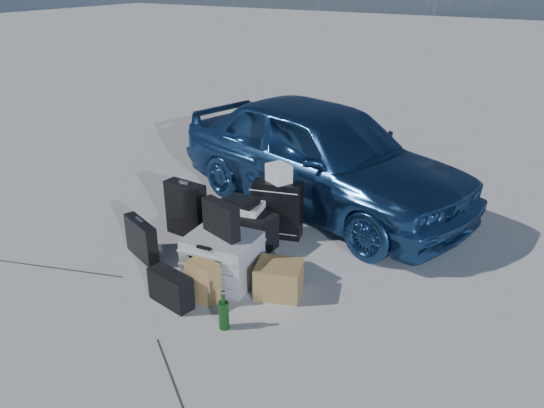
{
  "coord_description": "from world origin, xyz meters",
  "views": [
    {
      "loc": [
        2.73,
        -3.11,
        2.65
      ],
      "look_at": [
        0.32,
        0.85,
        0.57
      ],
      "focal_mm": 35.0,
      "sensor_mm": 36.0,
      "label": 1
    }
  ],
  "objects_px": {
    "car": "(321,155)",
    "duffel_bag": "(241,227)",
    "suitcase_left": "(186,209)",
    "cardboard_box": "(279,279)",
    "pelican_case": "(223,258)",
    "suitcase_right": "(278,209)",
    "briefcase": "(141,239)",
    "green_bottle": "(224,311)"
  },
  "relations": [
    {
      "from": "pelican_case",
      "to": "car",
      "type": "bearing_deg",
      "value": 84.78
    },
    {
      "from": "duffel_bag",
      "to": "suitcase_right",
      "type": "bearing_deg",
      "value": 58.8
    },
    {
      "from": "duffel_bag",
      "to": "green_bottle",
      "type": "distance_m",
      "value": 1.44
    },
    {
      "from": "suitcase_left",
      "to": "cardboard_box",
      "type": "height_order",
      "value": "suitcase_left"
    },
    {
      "from": "pelican_case",
      "to": "suitcase_left",
      "type": "height_order",
      "value": "suitcase_left"
    },
    {
      "from": "cardboard_box",
      "to": "green_bottle",
      "type": "bearing_deg",
      "value": -100.49
    },
    {
      "from": "suitcase_left",
      "to": "suitcase_right",
      "type": "bearing_deg",
      "value": 32.1
    },
    {
      "from": "briefcase",
      "to": "duffel_bag",
      "type": "bearing_deg",
      "value": 69.23
    },
    {
      "from": "pelican_case",
      "to": "suitcase_left",
      "type": "relative_size",
      "value": 1.03
    },
    {
      "from": "car",
      "to": "green_bottle",
      "type": "distance_m",
      "value": 2.64
    },
    {
      "from": "suitcase_left",
      "to": "duffel_bag",
      "type": "distance_m",
      "value": 0.63
    },
    {
      "from": "suitcase_right",
      "to": "cardboard_box",
      "type": "height_order",
      "value": "suitcase_right"
    },
    {
      "from": "briefcase",
      "to": "green_bottle",
      "type": "height_order",
      "value": "briefcase"
    },
    {
      "from": "cardboard_box",
      "to": "green_bottle",
      "type": "distance_m",
      "value": 0.66
    },
    {
      "from": "suitcase_left",
      "to": "cardboard_box",
      "type": "xyz_separation_m",
      "value": [
        1.42,
        -0.47,
        -0.15
      ]
    },
    {
      "from": "suitcase_left",
      "to": "duffel_bag",
      "type": "height_order",
      "value": "suitcase_left"
    },
    {
      "from": "car",
      "to": "briefcase",
      "type": "height_order",
      "value": "car"
    },
    {
      "from": "briefcase",
      "to": "suitcase_left",
      "type": "xyz_separation_m",
      "value": [
        0.07,
        0.61,
        0.1
      ]
    },
    {
      "from": "green_bottle",
      "to": "suitcase_right",
      "type": "bearing_deg",
      "value": 105.87
    },
    {
      "from": "pelican_case",
      "to": "duffel_bag",
      "type": "bearing_deg",
      "value": 105.78
    },
    {
      "from": "duffel_bag",
      "to": "cardboard_box",
      "type": "distance_m",
      "value": 1.02
    },
    {
      "from": "pelican_case",
      "to": "cardboard_box",
      "type": "relative_size",
      "value": 1.57
    },
    {
      "from": "duffel_bag",
      "to": "green_bottle",
      "type": "relative_size",
      "value": 2.25
    },
    {
      "from": "pelican_case",
      "to": "suitcase_right",
      "type": "xyz_separation_m",
      "value": [
        -0.02,
        1.01,
        0.09
      ]
    },
    {
      "from": "briefcase",
      "to": "duffel_bag",
      "type": "relative_size",
      "value": 0.68
    },
    {
      "from": "suitcase_right",
      "to": "briefcase",
      "type": "bearing_deg",
      "value": -146.14
    },
    {
      "from": "briefcase",
      "to": "duffel_bag",
      "type": "xyz_separation_m",
      "value": [
        0.67,
        0.76,
        -0.01
      ]
    },
    {
      "from": "car",
      "to": "suitcase_right",
      "type": "relative_size",
      "value": 6.09
    },
    {
      "from": "pelican_case",
      "to": "suitcase_right",
      "type": "relative_size",
      "value": 0.99
    },
    {
      "from": "car",
      "to": "cardboard_box",
      "type": "height_order",
      "value": "car"
    },
    {
      "from": "car",
      "to": "suitcase_right",
      "type": "height_order",
      "value": "car"
    },
    {
      "from": "suitcase_left",
      "to": "duffel_bag",
      "type": "xyz_separation_m",
      "value": [
        0.61,
        0.14,
        -0.11
      ]
    },
    {
      "from": "car",
      "to": "duffel_bag",
      "type": "bearing_deg",
      "value": -176.16
    },
    {
      "from": "pelican_case",
      "to": "suitcase_left",
      "type": "distance_m",
      "value": 1.02
    },
    {
      "from": "car",
      "to": "duffel_bag",
      "type": "distance_m",
      "value": 1.4
    },
    {
      "from": "duffel_bag",
      "to": "cardboard_box",
      "type": "xyz_separation_m",
      "value": [
        0.82,
        -0.61,
        -0.04
      ]
    },
    {
      "from": "pelican_case",
      "to": "suitcase_right",
      "type": "distance_m",
      "value": 1.01
    },
    {
      "from": "pelican_case",
      "to": "briefcase",
      "type": "xyz_separation_m",
      "value": [
        -0.93,
        -0.09,
        -0.03
      ]
    },
    {
      "from": "cardboard_box",
      "to": "green_bottle",
      "type": "xyz_separation_m",
      "value": [
        -0.12,
        -0.65,
        0.02
      ]
    },
    {
      "from": "pelican_case",
      "to": "green_bottle",
      "type": "height_order",
      "value": "pelican_case"
    },
    {
      "from": "cardboard_box",
      "to": "suitcase_left",
      "type": "bearing_deg",
      "value": 161.81
    },
    {
      "from": "pelican_case",
      "to": "suitcase_right",
      "type": "height_order",
      "value": "suitcase_right"
    }
  ]
}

